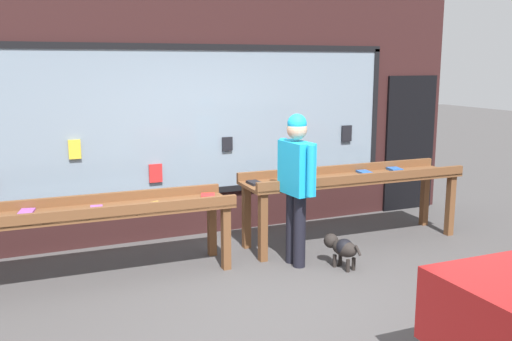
# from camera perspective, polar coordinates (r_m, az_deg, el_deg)

# --- Properties ---
(ground_plane) EXTENTS (40.00, 40.00, 0.00)m
(ground_plane) POSITION_cam_1_polar(r_m,az_deg,el_deg) (5.88, 2.58, -12.26)
(ground_plane) COLOR #474444
(shopfront_facade) EXTENTS (7.83, 0.29, 3.24)m
(shopfront_facade) POSITION_cam_1_polar(r_m,az_deg,el_deg) (7.67, -5.13, 5.55)
(shopfront_facade) COLOR #331919
(shopfront_facade) RESTS_ON ground_plane
(display_table_left) EXTENTS (2.95, 0.76, 0.86)m
(display_table_left) POSITION_cam_1_polar(r_m,az_deg,el_deg) (6.30, -15.67, -4.34)
(display_table_left) COLOR brown
(display_table_left) RESTS_ON ground_plane
(display_table_right) EXTENTS (2.95, 0.78, 0.96)m
(display_table_right) POSITION_cam_1_polar(r_m,az_deg,el_deg) (7.42, 9.65, -1.20)
(display_table_right) COLOR brown
(display_table_right) RESTS_ON ground_plane
(person_browsing) EXTENTS (0.25, 0.68, 1.74)m
(person_browsing) POSITION_cam_1_polar(r_m,az_deg,el_deg) (6.42, 4.05, -0.67)
(person_browsing) COLOR black
(person_browsing) RESTS_ON ground_plane
(small_dog) EXTENTS (0.27, 0.53, 0.36)m
(small_dog) POSITION_cam_1_polar(r_m,az_deg,el_deg) (6.58, 8.59, -7.60)
(small_dog) COLOR black
(small_dog) RESTS_ON ground_plane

